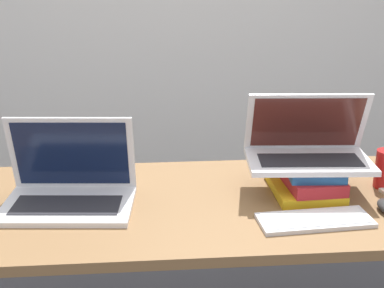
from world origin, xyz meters
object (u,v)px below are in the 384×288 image
at_px(laptop_left, 69,188).
at_px(wireless_keyboard, 315,220).
at_px(book_stack, 308,178).
at_px(laptop_on_books, 308,148).

distance_m(laptop_left, wireless_keyboard, 0.71).
bearing_deg(wireless_keyboard, book_stack, 79.89).
xyz_separation_m(book_stack, laptop_on_books, (-0.01, 0.01, 0.10)).
bearing_deg(laptop_left, laptop_on_books, 2.73).
height_order(laptop_on_books, wireless_keyboard, laptop_on_books).
relative_size(laptop_left, book_stack, 1.46).
relative_size(laptop_on_books, wireless_keyboard, 1.20).
bearing_deg(book_stack, laptop_left, -177.73).
distance_m(book_stack, wireless_keyboard, 0.21).
bearing_deg(book_stack, laptop_on_books, 132.65).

